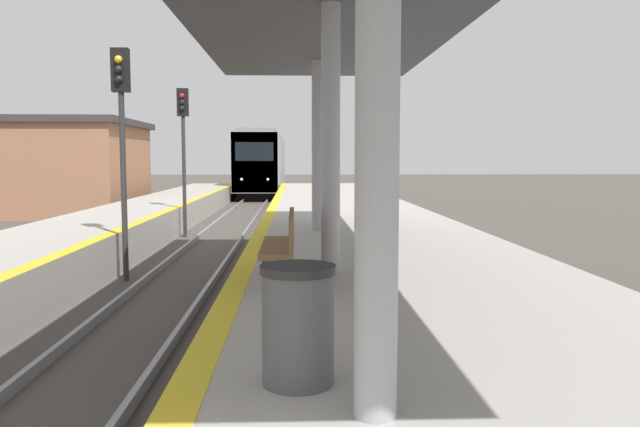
% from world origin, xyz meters
% --- Properties ---
extents(train, '(2.81, 22.85, 4.45)m').
position_xyz_m(train, '(0.00, 46.63, 2.26)').
color(train, black).
rests_on(train, ground).
extents(signal_mid, '(0.36, 0.31, 4.89)m').
position_xyz_m(signal_mid, '(-1.20, 11.66, 3.40)').
color(signal_mid, '#2D2D2D').
rests_on(signal_mid, ground).
extents(signal_far, '(0.36, 0.31, 4.89)m').
position_xyz_m(signal_far, '(-1.25, 19.11, 3.40)').
color(signal_far, '#2D2D2D').
rests_on(signal_far, ground).
extents(station_canopy, '(4.71, 15.55, 4.05)m').
position_xyz_m(station_canopy, '(2.94, 7.38, 4.79)').
color(station_canopy, '#99999E').
rests_on(station_canopy, platform_right).
extents(trash_bin, '(0.55, 0.55, 0.88)m').
position_xyz_m(trash_bin, '(2.45, 2.81, 1.40)').
color(trash_bin, '#4C4C51').
rests_on(trash_bin, platform_right).
extents(bench, '(0.44, 1.85, 0.92)m').
position_xyz_m(bench, '(2.26, 6.80, 1.45)').
color(bench, brown).
rests_on(bench, platform_right).
extents(station_building, '(10.28, 7.77, 4.42)m').
position_xyz_m(station_building, '(-10.22, 28.38, 2.22)').
color(station_building, '#9E6B4C').
rests_on(station_building, ground).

